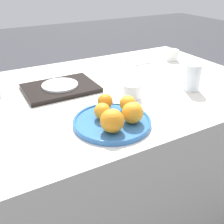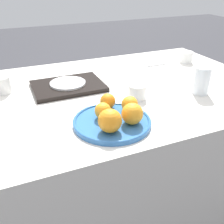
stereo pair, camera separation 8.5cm
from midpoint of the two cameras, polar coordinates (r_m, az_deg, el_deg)
The scene contains 15 objects.
ground_plane at distance 1.70m, azimuth 1.82°, elevation -18.44°, with size 12.00×12.00×0.00m, color #38383D.
table at distance 1.45m, azimuth 2.04°, elevation -8.40°, with size 1.53×0.99×0.74m.
fruit_platter at distance 0.97m, azimuth 2.52°, elevation -2.16°, with size 0.29×0.29×0.02m.
orange_0 at distance 0.88m, azimuth 2.31°, elevation -2.00°, with size 0.08×0.08×0.08m.
orange_1 at distance 0.97m, azimuth 0.50°, elevation 0.22°, with size 0.06×0.06×0.06m.
orange_2 at distance 1.02m, azimuth 6.27°, elevation 1.63°, with size 0.06×0.06×0.06m.
orange_3 at distance 0.94m, azimuth 7.03°, elevation -0.44°, with size 0.08×0.08×0.08m.
orange_4 at distance 1.04m, azimuth 1.40°, elevation 2.34°, with size 0.06×0.06×0.06m.
water_glass at distance 1.27m, azimuth 20.78°, elevation 6.37°, with size 0.07×0.07×0.12m.
serving_tray at distance 1.28m, azimuth -7.68°, elevation 5.58°, with size 0.33×0.24×0.02m.
side_plate at distance 1.27m, azimuth -7.72°, elevation 6.20°, with size 0.17×0.17×0.01m.
cup_0 at distance 1.29m, azimuth -20.98°, elevation 5.44°, with size 0.07×0.07×0.08m.
cup_1 at distance 1.16m, azimuth 7.64°, elevation 4.32°, with size 0.08×0.08×0.06m.
cup_2 at distance 1.72m, azimuth 17.21°, elevation 11.36°, with size 0.08×0.08×0.07m.
napkin at distance 1.66m, azimuth 10.22°, elevation 10.58°, with size 0.13×0.12×0.01m.
Camera 2 is at (-0.47, -1.07, 1.24)m, focal length 42.00 mm.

